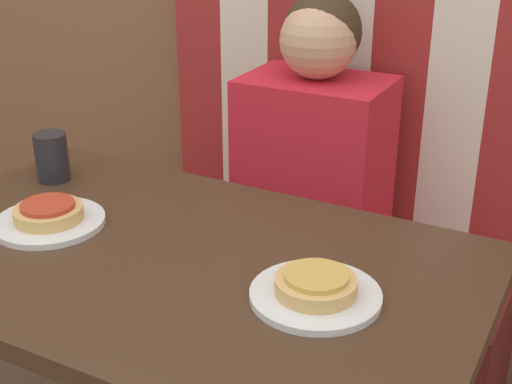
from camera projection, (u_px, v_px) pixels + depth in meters
name	position (u px, v px, depth m)	size (l,w,h in m)	color
booth_seat	(308.00, 321.00, 1.94)	(1.01, 0.48, 0.50)	#5B1919
booth_backrest	(347.00, 89.00, 1.86)	(1.01, 0.07, 0.70)	maroon
dining_table	(177.00, 305.00, 1.28)	(1.06, 0.65, 0.75)	#422B1C
person	(316.00, 133.00, 1.72)	(0.34, 0.24, 0.62)	red
plate_left	(50.00, 222.00, 1.34)	(0.21, 0.21, 0.01)	white
plate_right	(315.00, 295.00, 1.11)	(0.21, 0.21, 0.01)	white
pizza_left	(48.00, 212.00, 1.34)	(0.13, 0.13, 0.03)	tan
pizza_right	(316.00, 284.00, 1.10)	(0.13, 0.13, 0.03)	tan
drinking_cup	(52.00, 157.00, 1.53)	(0.07, 0.07, 0.10)	#232328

